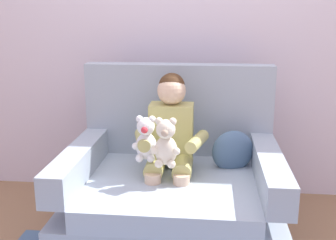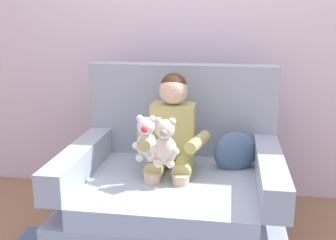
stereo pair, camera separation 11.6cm
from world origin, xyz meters
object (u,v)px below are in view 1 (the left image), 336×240
object	(u,v)px
throw_pillow	(233,151)
seated_child	(170,137)
armchair	(174,189)
plush_cream	(166,143)
plush_white	(146,140)

from	to	relation	value
throw_pillow	seated_child	bearing A→B (deg)	-164.89
armchair	throw_pillow	xyz separation A→B (m)	(0.35, 0.13, 0.21)
plush_cream	armchair	bearing A→B (deg)	101.51
seated_child	plush_cream	bearing A→B (deg)	-89.08
plush_white	plush_cream	world-z (taller)	plush_cream
armchair	plush_white	size ratio (longest dim) A/B	4.71
plush_cream	throw_pillow	size ratio (longest dim) A/B	1.04
plush_white	armchair	bearing A→B (deg)	29.80
plush_white	seated_child	bearing A→B (deg)	42.06
plush_white	throw_pillow	size ratio (longest dim) A/B	1.00
plush_white	throw_pillow	distance (m)	0.56
plush_white	throw_pillow	world-z (taller)	plush_white
armchair	throw_pillow	size ratio (longest dim) A/B	4.70
throw_pillow	armchair	bearing A→B (deg)	-159.47
armchair	plush_white	distance (m)	0.38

